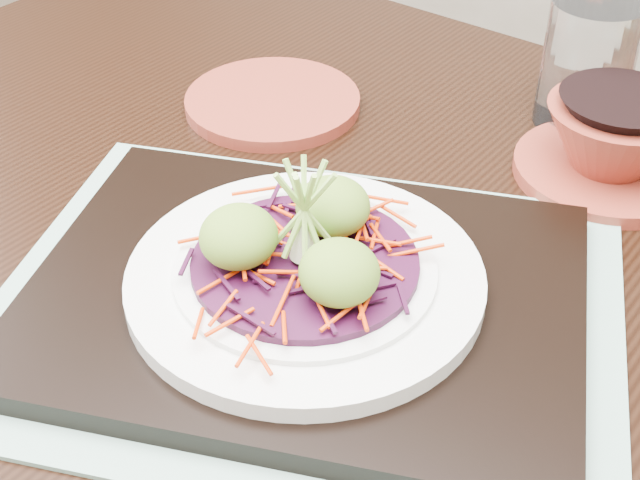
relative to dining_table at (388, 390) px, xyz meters
The scene contains 11 objects.
dining_table is the anchor object (origin of this frame).
placemat 0.12m from the dining_table, 131.89° to the right, with size 0.42×0.33×0.00m, color #81A798.
serving_tray 0.13m from the dining_table, 131.89° to the right, with size 0.37×0.28×0.02m, color black.
white_plate 0.15m from the dining_table, 131.89° to the right, with size 0.24×0.24×0.02m.
cabbage_bed 0.16m from the dining_table, 131.89° to the right, with size 0.15×0.15×0.01m, color #350A26.
carrot_julienne 0.17m from the dining_table, 131.89° to the right, with size 0.18×0.18×0.01m, color red, non-canonical shape.
guacamole_scoops 0.18m from the dining_table, 131.54° to the right, with size 0.13×0.12×0.04m.
scallion_garnish 0.20m from the dining_table, 131.89° to the right, with size 0.06×0.06×0.08m, color #8EC24D, non-canonical shape.
terracotta_side_plate 0.30m from the dining_table, 139.96° to the left, with size 0.16×0.16×0.01m, color maroon.
water_glass 0.34m from the dining_table, 81.56° to the left, with size 0.08×0.08×0.11m, color white.
terracotta_bowl_set 0.27m from the dining_table, 67.32° to the left, with size 0.16×0.16×0.06m.
Camera 1 is at (0.26, -0.37, 1.20)m, focal length 50.00 mm.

